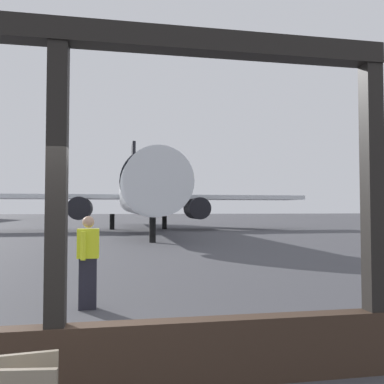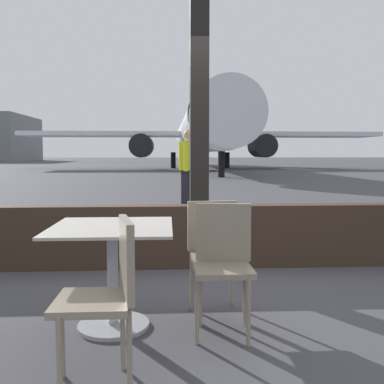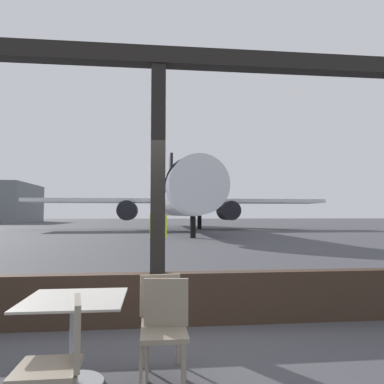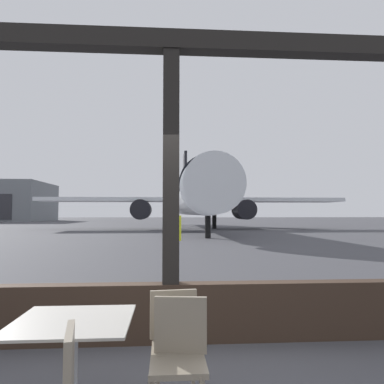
% 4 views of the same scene
% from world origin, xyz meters
% --- Properties ---
extents(ground_plane, '(220.00, 220.00, 0.00)m').
position_xyz_m(ground_plane, '(0.00, 40.00, 0.00)').
color(ground_plane, '#424247').
extents(window_frame, '(7.31, 0.24, 3.82)m').
position_xyz_m(window_frame, '(0.00, 0.00, 1.33)').
color(window_frame, '#38281E').
rests_on(window_frame, ground).
extents(airplane, '(30.01, 34.00, 10.04)m').
position_xyz_m(airplane, '(2.57, 31.75, 3.21)').
color(airplane, silver).
rests_on(airplane, ground).
extents(ground_crew_worker, '(0.40, 0.55, 1.74)m').
position_xyz_m(ground_crew_worker, '(0.07, 3.61, 0.90)').
color(ground_crew_worker, black).
rests_on(ground_crew_worker, ground).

